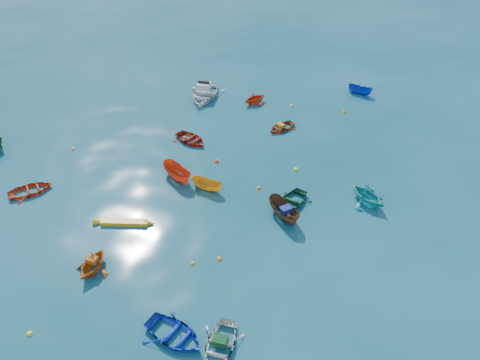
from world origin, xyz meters
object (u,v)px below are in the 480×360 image
dinghy_blue_sw (175,338)px  dinghy_white_near (220,348)px  motorboat_white (204,97)px  kayak_yellow (125,224)px

dinghy_blue_sw → dinghy_white_near: size_ratio=1.10×
dinghy_white_near → motorboat_white: motorboat_white is taller
dinghy_blue_sw → motorboat_white: size_ratio=0.69×
dinghy_blue_sw → motorboat_white: 26.97m
dinghy_white_near → kayak_yellow: (-0.64, 11.35, 0.00)m
kayak_yellow → motorboat_white: (13.31, 13.25, 0.00)m
motorboat_white → kayak_yellow: bearing=-90.4°
dinghy_white_near → motorboat_white: size_ratio=0.63×
dinghy_blue_sw → kayak_yellow: bearing=59.5°
dinghy_white_near → motorboat_white: 27.67m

